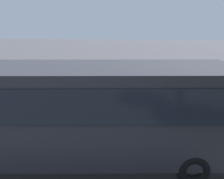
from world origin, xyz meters
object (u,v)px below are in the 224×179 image
spectator_left (109,107)px  spectator_centre (80,104)px  spectator_far_left (140,108)px  traffic_cone (163,95)px  parked_motorcycle_silver (61,123)px  tour_bus (83,117)px  stunt_motorcycle (120,78)px

spectator_left → spectator_centre: size_ratio=1.01×
spectator_far_left → traffic_cone: bearing=-108.8°
parked_motorcycle_silver → traffic_cone: 6.70m
spectator_left → traffic_cone: spectator_left is taller
spectator_far_left → tour_bus: bearing=53.7°
tour_bus → spectator_left: size_ratio=5.25×
spectator_left → traffic_cone: 5.12m
tour_bus → traffic_cone: bearing=-116.1°
tour_bus → spectator_far_left: (-1.91, -2.61, -0.61)m
spectator_far_left → spectator_centre: (2.55, -0.34, 0.02)m
spectator_left → traffic_cone: size_ratio=2.82×
parked_motorcycle_silver → spectator_left: bearing=-164.9°
spectator_left → traffic_cone: (-2.75, -4.26, -0.76)m
spectator_left → stunt_motorcycle: size_ratio=0.88×
tour_bus → spectator_centre: (0.64, -2.95, -0.59)m
spectator_far_left → traffic_cone: (-1.47, -4.31, -0.73)m
stunt_motorcycle → spectator_centre: bearing=72.8°
spectator_far_left → spectator_centre: size_ratio=0.99×
spectator_centre → traffic_cone: bearing=-135.4°
tour_bus → spectator_centre: 3.08m
spectator_centre → parked_motorcycle_silver: spectator_centre is taller
tour_bus → traffic_cone: (-3.38, -6.92, -1.34)m
spectator_far_left → parked_motorcycle_silver: (3.23, 0.47, -0.55)m
stunt_motorcycle → spectator_far_left: bearing=100.7°
spectator_left → parked_motorcycle_silver: 2.10m
stunt_motorcycle → traffic_cone: bearing=157.7°
spectator_left → stunt_motorcycle: spectator_left is taller
tour_bus → spectator_left: bearing=-103.3°
spectator_centre → spectator_left: bearing=167.1°
tour_bus → spectator_left: (-0.63, -2.66, -0.58)m
spectator_far_left → parked_motorcycle_silver: 3.31m
tour_bus → stunt_motorcycle: 8.01m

